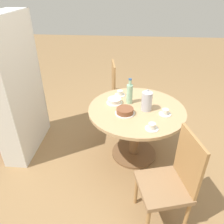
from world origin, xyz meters
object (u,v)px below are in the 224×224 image
(chair_b, at_px, (122,91))
(cup_b, at_px, (152,127))
(water_bottle, at_px, (130,93))
(cake_main, at_px, (125,111))
(cake_second, at_px, (114,101))
(cup_c, at_px, (165,112))
(coffee_pot, at_px, (147,101))
(cup_a, at_px, (120,93))
(chair_a, at_px, (171,180))
(bookshelf, at_px, (19,90))

(chair_b, bearing_deg, cup_b, -173.53)
(water_bottle, relative_size, cake_main, 1.43)
(cake_second, relative_size, cup_c, 1.41)
(chair_b, height_order, cup_c, chair_b)
(coffee_pot, distance_m, cake_second, 0.41)
(water_bottle, distance_m, cake_second, 0.21)
(cake_main, height_order, cup_a, cake_main)
(cake_second, bearing_deg, cup_b, -140.56)
(cup_a, relative_size, cup_b, 1.00)
(chair_b, xyz_separation_m, water_bottle, (-0.75, -0.12, 0.34))
(chair_a, xyz_separation_m, cup_b, (0.46, 0.16, 0.24))
(cup_a, xyz_separation_m, cup_b, (-0.72, -0.36, 0.00))
(coffee_pot, xyz_separation_m, cake_main, (-0.11, 0.24, -0.09))
(chair_a, xyz_separation_m, cake_main, (0.73, 0.44, 0.25))
(cup_a, bearing_deg, cup_c, -128.97)
(cup_b, bearing_deg, cake_main, 46.31)
(coffee_pot, height_order, cup_b, coffee_pot)
(coffee_pot, height_order, cake_second, coffee_pot)
(cup_a, height_order, cup_c, same)
(water_bottle, xyz_separation_m, cake_main, (-0.26, 0.04, -0.10))
(cake_main, bearing_deg, chair_a, -148.89)
(coffee_pot, distance_m, cake_main, 0.28)
(cake_second, bearing_deg, chair_a, -149.24)
(cake_main, height_order, cup_b, cake_main)
(chair_a, relative_size, cup_b, 6.89)
(water_bottle, distance_m, cup_a, 0.25)
(cup_c, bearing_deg, cup_b, 150.05)
(cup_a, height_order, cup_b, same)
(bookshelf, distance_m, water_bottle, 1.34)
(cake_main, relative_size, cup_b, 1.60)
(chair_a, xyz_separation_m, cup_c, (0.75, -0.01, 0.24))
(cake_main, bearing_deg, cup_b, -133.69)
(chair_b, bearing_deg, cake_main, 175.25)
(bookshelf, relative_size, coffee_pot, 6.56)
(coffee_pot, relative_size, cup_a, 1.89)
(chair_a, distance_m, bookshelf, 2.00)
(water_bottle, relative_size, cup_c, 2.28)
(cake_second, bearing_deg, coffee_pot, -108.97)
(cake_main, bearing_deg, cup_a, 10.03)
(coffee_pot, bearing_deg, cup_a, 43.17)
(chair_a, bearing_deg, water_bottle, -173.26)
(cup_b, xyz_separation_m, cup_c, (0.29, -0.17, 0.00))
(coffee_pot, bearing_deg, chair_a, -166.72)
(water_bottle, relative_size, cup_a, 2.28)
(chair_a, bearing_deg, cup_b, -176.03)
(bookshelf, height_order, coffee_pot, bookshelf)
(water_bottle, distance_m, cup_b, 0.59)
(cake_main, relative_size, cake_second, 1.14)
(bookshelf, xyz_separation_m, cup_b, (-0.47, -1.58, -0.12))
(bookshelf, bearing_deg, chair_a, 61.94)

